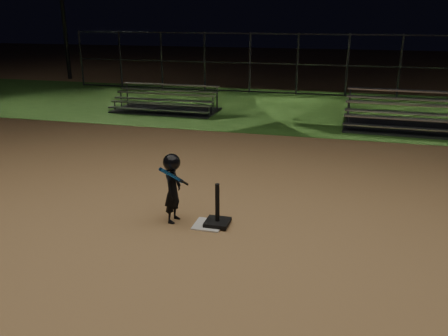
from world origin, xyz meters
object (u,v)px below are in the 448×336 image
child_batter (173,186)px  bleacher_left (166,106)px  home_plate (208,225)px  batting_tee (217,217)px  bleacher_right (421,123)px

child_batter → bleacher_left: size_ratio=0.32×
home_plate → batting_tee: bearing=17.5°
child_batter → bleacher_right: size_ratio=0.26×
home_plate → bleacher_right: size_ratio=0.10×
batting_tee → bleacher_right: (4.05, 7.60, 0.08)m
bleacher_left → bleacher_right: bearing=-4.0°
bleacher_right → home_plate: bearing=-116.3°
child_batter → batting_tee: bearing=-83.5°
batting_tee → bleacher_left: bearing=116.6°
batting_tee → bleacher_right: bearing=61.9°
child_batter → bleacher_left: (-3.41, 8.31, -0.43)m
home_plate → bleacher_right: (4.19, 7.64, 0.21)m
home_plate → bleacher_right: bleacher_right is taller
batting_tee → home_plate: bearing=-162.5°
home_plate → child_batter: size_ratio=0.39×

